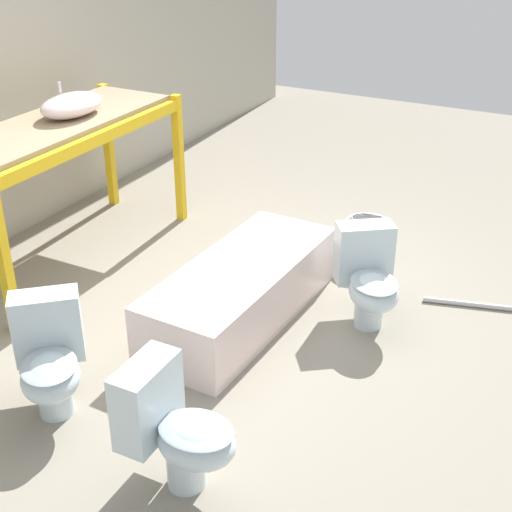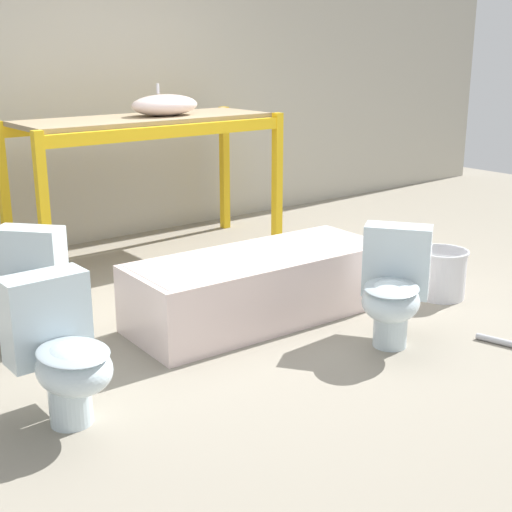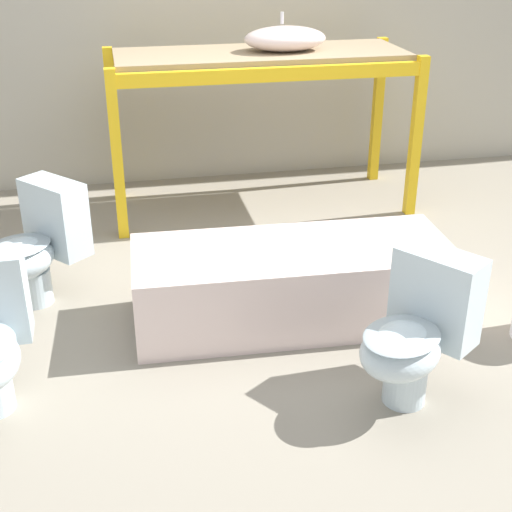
{
  "view_description": "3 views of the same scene",
  "coord_description": "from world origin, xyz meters",
  "views": [
    {
      "loc": [
        -3.72,
        -2.26,
        2.7
      ],
      "look_at": [
        -0.22,
        -0.43,
        0.64
      ],
      "focal_mm": 50.0,
      "sensor_mm": 36.0,
      "label": 1
    },
    {
      "loc": [
        -2.66,
        -3.55,
        1.68
      ],
      "look_at": [
        -0.24,
        -0.47,
        0.52
      ],
      "focal_mm": 50.0,
      "sensor_mm": 36.0,
      "label": 2
    },
    {
      "loc": [
        -0.88,
        -3.48,
        2.02
      ],
      "look_at": [
        -0.26,
        -0.49,
        0.53
      ],
      "focal_mm": 50.0,
      "sensor_mm": 36.0,
      "label": 3
    }
  ],
  "objects": [
    {
      "name": "toilet_far",
      "position": [
        -1.51,
        -0.66,
        0.35
      ],
      "size": [
        0.39,
        0.57,
        0.67
      ],
      "rotation": [
        0.0,
        0.0,
        0.01
      ],
      "color": "silver",
      "rests_on": "ground_plane"
    },
    {
      "name": "bathtub_main",
      "position": [
        0.0,
        -0.21,
        0.24
      ],
      "size": [
        1.71,
        0.71,
        0.43
      ],
      "rotation": [
        0.0,
        0.0,
        -0.04
      ],
      "color": "silver",
      "rests_on": "ground_plane"
    },
    {
      "name": "warehouse_wall_rear",
      "position": [
        0.0,
        2.21,
        1.6
      ],
      "size": [
        10.8,
        0.08,
        3.2
      ],
      "color": "#B2AD9E",
      "rests_on": "ground_plane"
    },
    {
      "name": "sink_basin",
      "position": [
        0.35,
        1.43,
        1.22
      ],
      "size": [
        0.57,
        0.36,
        0.25
      ],
      "color": "silver",
      "rests_on": "shelving_rack"
    },
    {
      "name": "toilet_near",
      "position": [
        0.36,
        -1.0,
        0.35
      ],
      "size": [
        0.67,
        0.62,
        0.67
      ],
      "rotation": [
        0.0,
        0.0,
        -0.95
      ],
      "color": "silver",
      "rests_on": "ground_plane"
    },
    {
      "name": "shelving_rack",
      "position": [
        0.18,
        1.46,
        0.98
      ],
      "size": [
        2.15,
        0.84,
        1.14
      ],
      "color": "yellow",
      "rests_on": "ground_plane"
    },
    {
      "name": "ground_plane",
      "position": [
        0.0,
        0.0,
        0.0
      ],
      "size": [
        12.0,
        12.0,
        0.0
      ],
      "primitive_type": "plane",
      "color": "gray"
    },
    {
      "name": "toilet_extra",
      "position": [
        -1.35,
        0.29,
        0.35
      ],
      "size": [
        0.66,
        0.64,
        0.67
      ],
      "rotation": [
        0.0,
        0.0,
        -0.85
      ],
      "color": "silver",
      "rests_on": "ground_plane"
    },
    {
      "name": "bucket_white",
      "position": [
        1.24,
        -0.68,
        0.18
      ],
      "size": [
        0.35,
        0.35,
        0.34
      ],
      "color": "silver",
      "rests_on": "ground_plane"
    }
  ]
}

